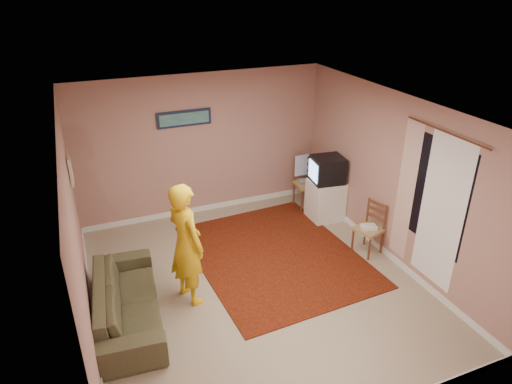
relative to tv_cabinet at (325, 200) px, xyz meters
name	(u,v)px	position (x,y,z in m)	size (l,w,h in m)	color
ground	(255,284)	(-1.95, -1.37, -0.37)	(5.00, 5.00, 0.00)	tan
wall_back	(202,146)	(-1.95, 1.13, 0.93)	(4.50, 0.02, 2.60)	#9D7567
wall_front	(362,326)	(-1.95, -3.87, 0.93)	(4.50, 0.02, 2.60)	#9D7567
wall_left	(77,239)	(-4.20, -1.37, 0.93)	(0.02, 5.00, 2.60)	#9D7567
wall_right	(393,179)	(0.30, -1.37, 0.93)	(0.02, 5.00, 2.60)	#9D7567
ceiling	(255,110)	(-1.95, -1.37, 2.23)	(4.50, 5.00, 0.02)	silver
baseboard_back	(206,208)	(-1.95, 1.12, -0.32)	(4.50, 0.02, 0.10)	silver
baseboard_left	(94,321)	(-4.19, -1.37, -0.32)	(0.02, 5.00, 0.10)	silver
baseboard_right	(382,249)	(0.29, -1.37, -0.32)	(0.02, 5.00, 0.10)	silver
window	(437,194)	(0.29, -2.27, 1.08)	(0.01, 1.10, 1.50)	black
curtain_sheer	(441,213)	(0.28, -2.42, 0.88)	(0.01, 0.75, 2.10)	white
curtain_floral	(406,192)	(0.26, -1.72, 0.88)	(0.01, 0.35, 2.10)	#EBE5C8
curtain_rod	(446,132)	(0.25, -2.27, 1.95)	(0.02, 0.02, 1.40)	#5B2C1B
picture_back	(184,118)	(-2.25, 1.09, 1.48)	(0.95, 0.04, 0.28)	#121932
picture_left	(70,169)	(-4.17, 0.23, 1.18)	(0.04, 0.38, 0.42)	tan
area_rug	(275,255)	(-1.36, -0.81, -0.36)	(2.42, 3.03, 0.02)	black
tv_cabinet	(325,200)	(0.00, 0.00, 0.00)	(0.58, 0.53, 0.74)	white
crt_tv	(327,170)	(-0.01, 0.00, 0.60)	(0.60, 0.55, 0.46)	black
chair_a	(308,178)	(-0.09, 0.54, 0.23)	(0.46, 0.44, 0.53)	#A4814F
dvd_player	(307,181)	(-0.09, 0.54, 0.16)	(0.32, 0.23, 0.05)	#B3B4B8
blue_throw	(303,165)	(-0.09, 0.73, 0.43)	(0.38, 0.05, 0.40)	#99B7FA
chair_b	(369,224)	(0.05, -1.27, 0.16)	(0.47, 0.48, 0.47)	#A4814F
game_console	(369,227)	(0.05, -1.27, 0.10)	(0.24, 0.17, 0.05)	silver
sofa	(127,301)	(-3.75, -1.43, -0.07)	(2.01, 0.78, 0.59)	#4A472D
person	(186,244)	(-2.90, -1.30, 0.51)	(0.64, 0.42, 1.75)	gold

